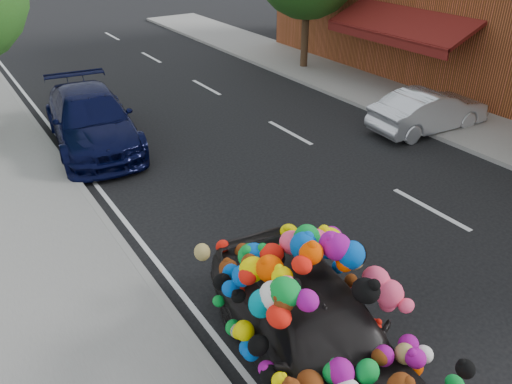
% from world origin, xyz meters
% --- Properties ---
extents(ground, '(100.00, 100.00, 0.00)m').
position_xyz_m(ground, '(0.00, 0.00, 0.00)').
color(ground, black).
rests_on(ground, ground).
extents(sidewalk, '(4.00, 60.00, 0.12)m').
position_xyz_m(sidewalk, '(-4.30, 0.00, 0.06)').
color(sidewalk, gray).
rests_on(sidewalk, ground).
extents(kerb, '(0.15, 60.00, 0.13)m').
position_xyz_m(kerb, '(-2.35, 0.00, 0.07)').
color(kerb, gray).
rests_on(kerb, ground).
extents(footpath_far, '(3.00, 40.00, 0.12)m').
position_xyz_m(footpath_far, '(8.20, 3.00, 0.06)').
color(footpath_far, gray).
rests_on(footpath_far, ground).
extents(lane_markings, '(6.00, 50.00, 0.01)m').
position_xyz_m(lane_markings, '(3.60, 0.00, 0.01)').
color(lane_markings, silver).
rests_on(lane_markings, ground).
extents(plush_art_car, '(2.59, 4.55, 2.05)m').
position_xyz_m(plush_art_car, '(-1.17, -1.91, 1.05)').
color(plush_art_car, black).
rests_on(plush_art_car, ground).
extents(navy_sedan, '(2.63, 5.16, 1.44)m').
position_xyz_m(navy_sedan, '(-1.29, 7.21, 0.72)').
color(navy_sedan, black).
rests_on(navy_sedan, ground).
extents(silver_hatchback, '(3.67, 1.55, 1.18)m').
position_xyz_m(silver_hatchback, '(7.00, 3.01, 0.59)').
color(silver_hatchback, silver).
rests_on(silver_hatchback, ground).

